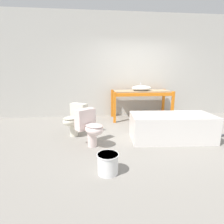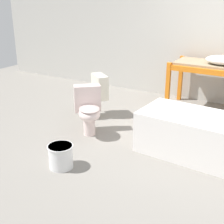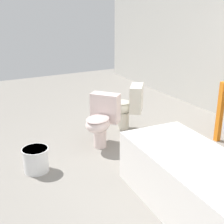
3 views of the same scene
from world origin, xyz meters
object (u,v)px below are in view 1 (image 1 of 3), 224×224
object	(u,v)px
sink_basin	(142,88)
toilet_near	(90,126)
bathtub_main	(171,125)
toilet_far	(75,118)
bucket_white	(108,163)

from	to	relation	value
sink_basin	toilet_near	distance (m)	2.43
bathtub_main	toilet_near	size ratio (longest dim) A/B	2.42
toilet_near	toilet_far	size ratio (longest dim) A/B	1.00
toilet_near	bathtub_main	bearing A→B (deg)	-35.54
bathtub_main	bucket_white	xyz separation A→B (m)	(-1.44, -1.14, -0.17)
bucket_white	toilet_far	bearing A→B (deg)	110.94
toilet_near	sink_basin	bearing A→B (deg)	10.65
sink_basin	toilet_far	distance (m)	2.28
sink_basin	toilet_near	world-z (taller)	sink_basin
sink_basin	bucket_white	world-z (taller)	sink_basin
toilet_near	toilet_far	xyz separation A→B (m)	(-0.36, 0.62, 0.00)
toilet_near	bucket_white	bearing A→B (deg)	-115.33
bathtub_main	bucket_white	bearing A→B (deg)	-137.75
sink_basin	bathtub_main	xyz separation A→B (m)	(0.21, -1.70, -0.64)
bucket_white	bathtub_main	bearing A→B (deg)	38.45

